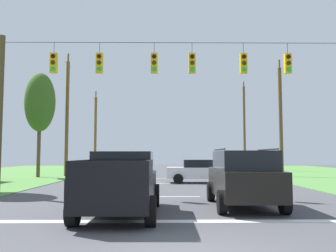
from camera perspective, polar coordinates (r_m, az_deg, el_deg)
name	(u,v)px	position (r m, az deg, el deg)	size (l,w,h in m)	color
stop_bar_stripe	(176,221)	(10.45, 1.30, -14.67)	(14.29, 0.45, 0.01)	white
lane_dash_0	(172,197)	(16.38, 0.61, -10.98)	(0.15, 2.50, 0.01)	white
lane_dash_1	(169,183)	(23.74, 0.24, -8.97)	(0.15, 2.50, 0.01)	white
lane_dash_2	(169,178)	(28.66, 0.10, -8.21)	(0.15, 2.50, 0.01)	white
overhead_signal_span	(176,101)	(17.15, 1.24, 3.99)	(16.92, 0.31, 7.49)	brown
pickup_truck	(121,183)	(11.55, -7.31, -8.84)	(2.31, 5.42, 1.95)	black
suv_black	(243,177)	(13.32, 11.66, -7.81)	(2.29, 4.84, 2.05)	black
distant_car_crossing_white	(199,171)	(24.38, 4.91, -6.99)	(4.32, 2.05, 1.52)	silver
utility_pole_mid_right	(281,120)	(32.54, 17.22, 0.91)	(0.31, 1.88, 10.05)	brown
utility_pole_far_right	(244,125)	(44.74, 11.86, 0.09)	(0.28, 1.96, 10.72)	brown
utility_pole_mid_left	(67,116)	(32.84, -15.53, 1.46)	(0.30, 1.87, 10.73)	brown
utility_pole_far_left	(95,132)	(45.17, -11.31, -0.95)	(0.31, 1.95, 9.65)	brown
tree_roadside_right	(40,103)	(32.03, -19.40, 3.46)	(2.48, 2.48, 8.65)	brown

